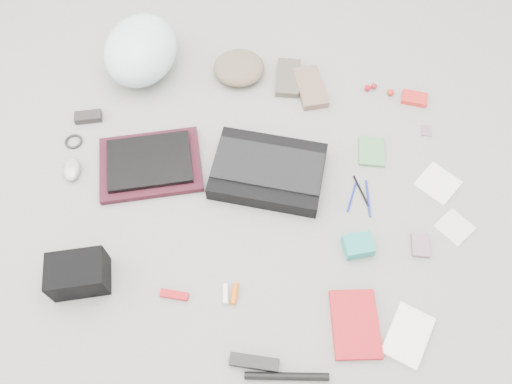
# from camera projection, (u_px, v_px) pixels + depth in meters

# --- Properties ---
(ground_plane) EXTENTS (4.00, 4.00, 0.00)m
(ground_plane) POSITION_uv_depth(u_px,v_px,m) (256.00, 199.00, 1.85)
(ground_plane) COLOR gray
(messenger_bag) EXTENTS (0.44, 0.33, 0.07)m
(messenger_bag) POSITION_uv_depth(u_px,v_px,m) (268.00, 171.00, 1.87)
(messenger_bag) COLOR black
(messenger_bag) RESTS_ON ground_plane
(bag_flap) EXTENTS (0.42, 0.22, 0.01)m
(bag_flap) POSITION_uv_depth(u_px,v_px,m) (268.00, 166.00, 1.84)
(bag_flap) COLOR black
(bag_flap) RESTS_ON messenger_bag
(laptop_sleeve) EXTENTS (0.44, 0.37, 0.03)m
(laptop_sleeve) POSITION_uv_depth(u_px,v_px,m) (151.00, 164.00, 1.91)
(laptop_sleeve) COLOR #3A111C
(laptop_sleeve) RESTS_ON ground_plane
(laptop) EXTENTS (0.36, 0.30, 0.02)m
(laptop) POSITION_uv_depth(u_px,v_px,m) (149.00, 161.00, 1.89)
(laptop) COLOR black
(laptop) RESTS_ON laptop_sleeve
(bike_helmet) EXTENTS (0.33, 0.40, 0.22)m
(bike_helmet) POSITION_uv_depth(u_px,v_px,m) (141.00, 50.00, 2.07)
(bike_helmet) COLOR #CCF5F5
(bike_helmet) RESTS_ON ground_plane
(beanie) EXTENTS (0.24, 0.23, 0.08)m
(beanie) POSITION_uv_depth(u_px,v_px,m) (239.00, 68.00, 2.12)
(beanie) COLOR brown
(beanie) RESTS_ON ground_plane
(mitten_left) EXTENTS (0.10, 0.20, 0.03)m
(mitten_left) POSITION_uv_depth(u_px,v_px,m) (288.00, 78.00, 2.12)
(mitten_left) COLOR #544E45
(mitten_left) RESTS_ON ground_plane
(mitten_right) EXTENTS (0.16, 0.23, 0.03)m
(mitten_right) POSITION_uv_depth(u_px,v_px,m) (310.00, 88.00, 2.09)
(mitten_right) COLOR #7D5E50
(mitten_right) RESTS_ON ground_plane
(power_brick) EXTENTS (0.11, 0.07, 0.03)m
(power_brick) POSITION_uv_depth(u_px,v_px,m) (88.00, 117.00, 2.02)
(power_brick) COLOR black
(power_brick) RESTS_ON ground_plane
(cable_coil) EXTENTS (0.09, 0.09, 0.01)m
(cable_coil) POSITION_uv_depth(u_px,v_px,m) (74.00, 142.00, 1.97)
(cable_coil) COLOR black
(cable_coil) RESTS_ON ground_plane
(mouse) EXTENTS (0.08, 0.12, 0.04)m
(mouse) POSITION_uv_depth(u_px,v_px,m) (72.00, 169.00, 1.89)
(mouse) COLOR #A2A2A2
(mouse) RESTS_ON ground_plane
(camera_bag) EXTENTS (0.21, 0.17, 0.12)m
(camera_bag) POSITION_uv_depth(u_px,v_px,m) (78.00, 274.00, 1.65)
(camera_bag) COLOR black
(camera_bag) RESTS_ON ground_plane
(multitool) EXTENTS (0.10, 0.03, 0.01)m
(multitool) POSITION_uv_depth(u_px,v_px,m) (174.00, 295.00, 1.67)
(multitool) COLOR #AC0B16
(multitool) RESTS_ON ground_plane
(toiletry_tube_white) EXTENTS (0.03, 0.07, 0.02)m
(toiletry_tube_white) POSITION_uv_depth(u_px,v_px,m) (226.00, 294.00, 1.67)
(toiletry_tube_white) COLOR white
(toiletry_tube_white) RESTS_ON ground_plane
(toiletry_tube_orange) EXTENTS (0.02, 0.07, 0.02)m
(toiletry_tube_orange) POSITION_uv_depth(u_px,v_px,m) (235.00, 294.00, 1.67)
(toiletry_tube_orange) COLOR #DF580F
(toiletry_tube_orange) RESTS_ON ground_plane
(u_lock) EXTENTS (0.16, 0.05, 0.03)m
(u_lock) POSITION_uv_depth(u_px,v_px,m) (254.00, 362.00, 1.55)
(u_lock) COLOR black
(u_lock) RESTS_ON ground_plane
(bike_pump) EXTENTS (0.26, 0.05, 0.02)m
(bike_pump) POSITION_uv_depth(u_px,v_px,m) (287.00, 376.00, 1.54)
(bike_pump) COLOR black
(bike_pump) RESTS_ON ground_plane
(book_red) EXTENTS (0.18, 0.24, 0.02)m
(book_red) POSITION_uv_depth(u_px,v_px,m) (355.00, 324.00, 1.61)
(book_red) COLOR red
(book_red) RESTS_ON ground_plane
(book_white) EXTENTS (0.18, 0.22, 0.02)m
(book_white) POSITION_uv_depth(u_px,v_px,m) (408.00, 335.00, 1.60)
(book_white) COLOR white
(book_white) RESTS_ON ground_plane
(notepad) EXTENTS (0.10, 0.13, 0.02)m
(notepad) POSITION_uv_depth(u_px,v_px,m) (372.00, 152.00, 1.95)
(notepad) COLOR #4A814A
(notepad) RESTS_ON ground_plane
(pen_blue) EXTENTS (0.04, 0.13, 0.01)m
(pen_blue) POSITION_uv_depth(u_px,v_px,m) (352.00, 197.00, 1.85)
(pen_blue) COLOR #0F1A95
(pen_blue) RESTS_ON ground_plane
(pen_black) EXTENTS (0.06, 0.13, 0.01)m
(pen_black) POSITION_uv_depth(u_px,v_px,m) (361.00, 192.00, 1.86)
(pen_black) COLOR black
(pen_black) RESTS_ON ground_plane
(pen_navy) EXTENTS (0.02, 0.15, 0.01)m
(pen_navy) POSITION_uv_depth(u_px,v_px,m) (368.00, 198.00, 1.85)
(pen_navy) COLOR navy
(pen_navy) RESTS_ON ground_plane
(accordion_wallet) EXTENTS (0.12, 0.10, 0.05)m
(accordion_wallet) POSITION_uv_depth(u_px,v_px,m) (358.00, 245.00, 1.73)
(accordion_wallet) COLOR teal
(accordion_wallet) RESTS_ON ground_plane
(card_deck) EXTENTS (0.06, 0.09, 0.02)m
(card_deck) POSITION_uv_depth(u_px,v_px,m) (420.00, 245.00, 1.75)
(card_deck) COLOR gray
(card_deck) RESTS_ON ground_plane
(napkin_top) EXTENTS (0.19, 0.19, 0.01)m
(napkin_top) POSITION_uv_depth(u_px,v_px,m) (438.00, 183.00, 1.88)
(napkin_top) COLOR white
(napkin_top) RESTS_ON ground_plane
(napkin_bottom) EXTENTS (0.15, 0.15, 0.01)m
(napkin_bottom) POSITION_uv_depth(u_px,v_px,m) (455.00, 227.00, 1.79)
(napkin_bottom) COLOR beige
(napkin_bottom) RESTS_ON ground_plane
(lollipop_a) EXTENTS (0.03, 0.03, 0.03)m
(lollipop_a) POSITION_uv_depth(u_px,v_px,m) (367.00, 88.00, 2.10)
(lollipop_a) COLOR #B90916
(lollipop_a) RESTS_ON ground_plane
(lollipop_b) EXTENTS (0.03, 0.03, 0.03)m
(lollipop_b) POSITION_uv_depth(u_px,v_px,m) (374.00, 86.00, 2.10)
(lollipop_b) COLOR maroon
(lollipop_b) RESTS_ON ground_plane
(lollipop_c) EXTENTS (0.04, 0.04, 0.03)m
(lollipop_c) POSITION_uv_depth(u_px,v_px,m) (391.00, 92.00, 2.08)
(lollipop_c) COLOR red
(lollipop_c) RESTS_ON ground_plane
(altoids_tin) EXTENTS (0.11, 0.08, 0.02)m
(altoids_tin) POSITION_uv_depth(u_px,v_px,m) (414.00, 98.00, 2.07)
(altoids_tin) COLOR red
(altoids_tin) RESTS_ON ground_plane
(stamp_sheet) EXTENTS (0.05, 0.05, 0.00)m
(stamp_sheet) POSITION_uv_depth(u_px,v_px,m) (426.00, 131.00, 2.00)
(stamp_sheet) COLOR gray
(stamp_sheet) RESTS_ON ground_plane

